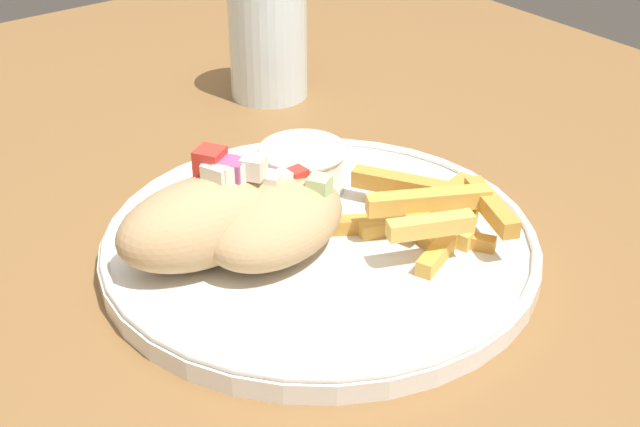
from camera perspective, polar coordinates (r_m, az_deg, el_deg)
table at (r=0.69m, az=-5.51°, el=-7.31°), size 1.12×1.12×0.71m
plate at (r=0.61m, az=0.00°, el=-1.95°), size 0.30×0.30×0.02m
pita_sandwich_near at (r=0.59m, az=-2.90°, el=-0.42°), size 0.13×0.11×0.05m
pita_sandwich_far at (r=0.58m, az=-7.29°, el=-0.30°), size 0.12×0.07×0.07m
fries_pile at (r=0.62m, az=6.99°, el=0.00°), size 0.11×0.14×0.04m
sauce_ramekin at (r=0.66m, az=-1.11°, el=3.12°), size 0.07×0.07×0.03m
water_glass at (r=0.85m, az=-3.34°, el=10.68°), size 0.07×0.07×0.11m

